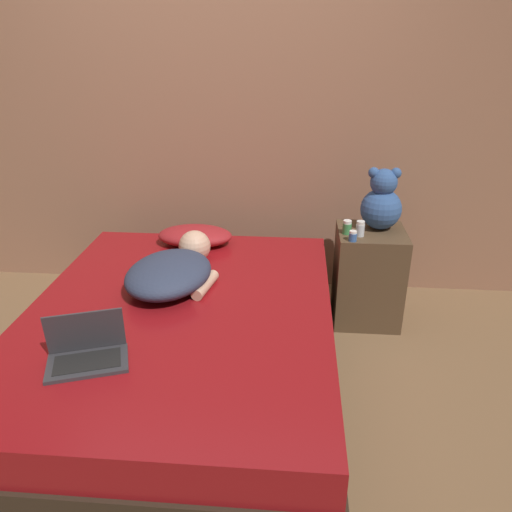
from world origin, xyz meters
TOP-DOWN VIEW (x-y plane):
  - ground_plane at (0.00, 0.00)m, footprint 12.00×12.00m
  - wall_back at (0.00, 1.25)m, footprint 8.00×0.06m
  - bed at (0.00, 0.00)m, footprint 1.51×1.94m
  - nightstand at (1.02, 0.77)m, footprint 0.41×0.40m
  - pillow at (-0.07, 0.79)m, footprint 0.47×0.29m
  - person_lying at (-0.08, 0.25)m, footprint 0.52×0.74m
  - laptop at (-0.28, -0.45)m, footprint 0.36×0.29m
  - teddy_bear at (1.06, 0.83)m, footprint 0.25×0.25m
  - bottle_clear at (0.93, 0.69)m, footprint 0.05×0.05m
  - bottle_blue at (0.88, 0.61)m, footprint 0.05×0.05m
  - bottle_green at (0.86, 0.72)m, footprint 0.05×0.05m

SIDE VIEW (x-z plane):
  - ground_plane at x=0.00m, z-range 0.00..0.00m
  - bed at x=0.00m, z-range 0.00..0.47m
  - nightstand at x=1.02m, z-range 0.00..0.60m
  - laptop at x=-0.28m, z-range 0.42..0.62m
  - pillow at x=-0.07m, z-range 0.47..0.59m
  - person_lying at x=-0.08m, z-range 0.46..0.65m
  - bottle_blue at x=0.88m, z-range 0.60..0.66m
  - bottle_green at x=0.86m, z-range 0.60..0.68m
  - bottle_clear at x=0.93m, z-range 0.60..0.69m
  - teddy_bear at x=1.06m, z-range 0.58..0.95m
  - wall_back at x=0.00m, z-range 0.00..2.60m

